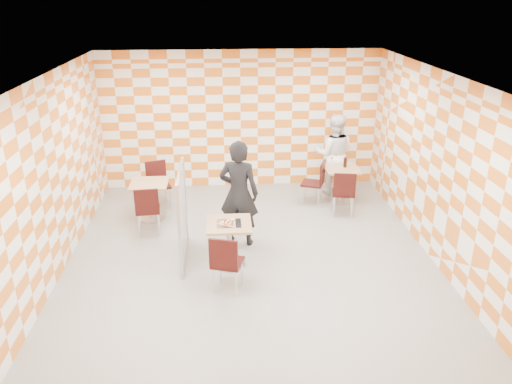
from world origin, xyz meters
TOP-DOWN VIEW (x-y plane):
  - room_shell at (0.00, 0.54)m, footprint 7.00×7.00m
  - main_table at (-0.35, -0.08)m, footprint 0.70×0.70m
  - second_table at (2.01, 2.37)m, footprint 0.70×0.70m
  - empty_table at (-1.82, 1.79)m, footprint 0.70×0.70m
  - chair_main_front at (-0.41, -0.87)m, footprint 0.53×0.54m
  - chair_second_front at (1.91, 1.66)m, footprint 0.49×0.50m
  - chair_second_side at (1.50, 2.26)m, footprint 0.55×0.55m
  - chair_empty_near at (-1.78, 1.11)m, footprint 0.46×0.47m
  - chair_empty_far at (-1.75, 2.47)m, footprint 0.54×0.55m
  - partition at (-1.09, 0.20)m, footprint 0.08×1.38m
  - man_dark at (-0.16, 0.69)m, footprint 0.78×0.61m
  - man_white at (1.97, 2.91)m, footprint 0.96×0.81m
  - pizza_on_foil at (-0.35, -0.09)m, footprint 0.40×0.40m
  - sport_bottle at (1.83, 2.48)m, footprint 0.06×0.06m
  - soda_bottle at (2.09, 2.41)m, footprint 0.07×0.07m

SIDE VIEW (x-z plane):
  - main_table at x=-0.35m, z-range 0.13..0.88m
  - second_table at x=2.01m, z-range 0.13..0.88m
  - empty_table at x=-1.82m, z-range 0.13..0.88m
  - chair_main_front at x=-0.41m, z-range 0.08..1.01m
  - chair_second_front at x=1.91m, z-range 0.08..1.01m
  - chair_second_side at x=1.50m, z-range 0.08..1.01m
  - chair_empty_near at x=-1.78m, z-range 0.08..1.01m
  - chair_empty_far at x=-1.75m, z-range 0.08..1.01m
  - pizza_on_foil at x=-0.35m, z-range 0.74..0.79m
  - partition at x=-1.09m, z-range 0.02..1.57m
  - sport_bottle at x=1.83m, z-range 0.74..0.94m
  - soda_bottle at x=2.09m, z-range 0.74..0.97m
  - man_white at x=1.97m, z-range 0.00..1.74m
  - man_dark at x=-0.16m, z-range 0.00..1.86m
  - room_shell at x=0.00m, z-range -2.00..5.00m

